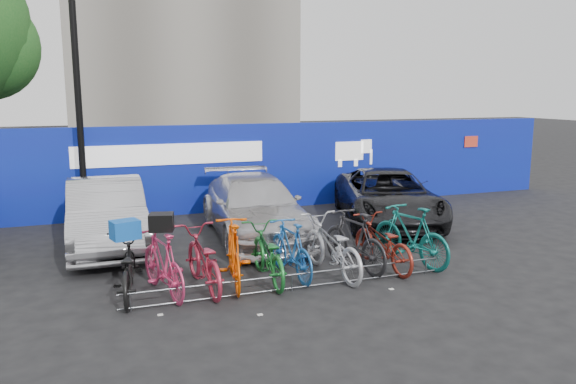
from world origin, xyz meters
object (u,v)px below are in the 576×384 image
bike_3 (234,253)px  bike_9 (410,235)px  bike_1 (163,263)px  bike_2 (203,260)px  bike_6 (332,247)px  car_3 (388,197)px  car_2 (255,207)px  lamppost (78,92)px  bike_0 (127,268)px  bike_4 (267,254)px  bike_7 (355,240)px  bike_rack (292,282)px  bike_8 (382,243)px  bike_5 (291,249)px  car_1 (106,214)px

bike_3 → bike_9: (3.47, 0.01, 0.01)m
bike_3 → bike_1: bearing=11.7°
bike_2 → bike_6: size_ratio=0.96×
car_3 → car_2: bearing=-159.0°
bike_2 → bike_6: 2.32m
lamppost → bike_0: size_ratio=3.30×
bike_6 → bike_0: bearing=-6.7°
bike_4 → bike_3: bearing=2.0°
bike_1 → bike_2: size_ratio=0.92×
lamppost → car_2: size_ratio=1.29×
bike_1 → bike_7: bearing=170.1°
bike_rack → car_3: 5.55m
bike_4 → bike_7: (1.74, 0.11, 0.06)m
bike_7 → car_2: bearing=-80.4°
car_2 → bike_1: (-2.46, -3.09, -0.15)m
bike_1 → bike_8: bike_1 is taller
car_2 → bike_4: bearing=-99.0°
car_3 → bike_3: size_ratio=2.51×
bike_6 → bike_4: bearing=-8.5°
bike_0 → bike_5: 2.81m
car_2 → bike_0: (-3.02, -3.00, -0.20)m
bike_7 → car_1: bearing=-46.6°
bike_2 → bike_8: (3.37, -0.04, -0.02)m
bike_3 → bike_6: 1.79m
bike_4 → car_1: bearing=-50.0°
car_3 → bike_9: size_ratio=2.48×
car_2 → bike_5: bearing=-90.6°
bike_7 → bike_9: bearing=164.5°
bike_rack → bike_9: bike_9 is taller
bike_rack → bike_5: bearing=71.4°
bike_rack → bike_7: bearing=25.3°
bike_rack → bike_8: 2.10m
car_3 → bike_rack: bearing=-118.3°
car_2 → bike_7: car_2 is taller
bike_7 → bike_9: bike_9 is taller
bike_rack → car_2: size_ratio=1.18×
bike_1 → bike_3: size_ratio=0.94×
bike_4 → bike_rack: bearing=113.9°
car_2 → bike_8: (1.56, -3.07, -0.20)m
bike_6 → bike_5: bearing=-15.6°
bike_4 → bike_9: size_ratio=0.98×
bike_1 → bike_9: bearing=168.2°
car_1 → bike_3: (1.95, -3.24, -0.15)m
bike_rack → bike_6: 1.15m
car_1 → bike_5: 4.38m
bike_3 → bike_5: (1.05, 0.06, -0.05)m
bike_0 → bike_1: bike_1 is taller
car_3 → bike_1: (-6.01, -3.29, -0.12)m
bike_7 → bike_4: bearing=-6.7°
car_2 → bike_3: 3.29m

